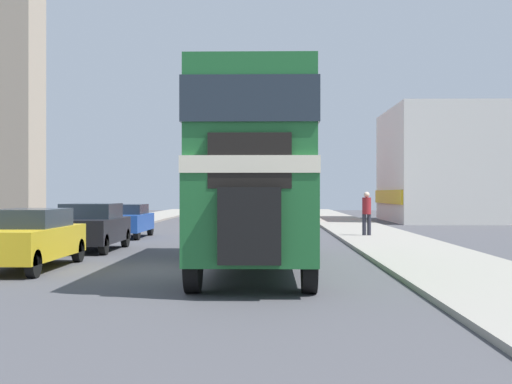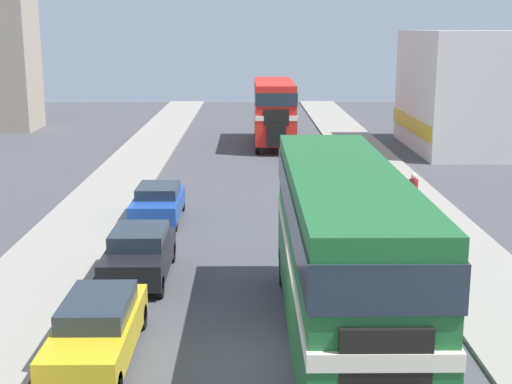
{
  "view_description": "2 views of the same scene",
  "coord_description": "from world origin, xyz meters",
  "px_view_note": "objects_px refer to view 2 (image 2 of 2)",
  "views": [
    {
      "loc": [
        2.23,
        -17.21,
        1.89
      ],
      "look_at": [
        1.86,
        0.76,
        1.91
      ],
      "focal_mm": 50.0,
      "sensor_mm": 36.0,
      "label": 1
    },
    {
      "loc": [
        -0.26,
        -14.93,
        7.47
      ],
      "look_at": [
        0.0,
        13.16,
        1.05
      ],
      "focal_mm": 50.0,
      "sensor_mm": 36.0,
      "label": 2
    }
  ],
  "objects_px": {
    "double_decker_bus": "(342,245)",
    "car_parked_mid": "(139,253)",
    "pedestrian_walking": "(413,193)",
    "bus_distant": "(274,107)",
    "car_parked_near": "(97,329)",
    "car_parked_far": "(158,202)"
  },
  "relations": [
    {
      "from": "double_decker_bus",
      "to": "bus_distant",
      "type": "xyz_separation_m",
      "value": [
        -0.51,
        31.04,
        -0.12
      ]
    },
    {
      "from": "car_parked_mid",
      "to": "double_decker_bus",
      "type": "bearing_deg",
      "value": -43.08
    },
    {
      "from": "car_parked_far",
      "to": "car_parked_near",
      "type": "bearing_deg",
      "value": -89.29
    },
    {
      "from": "bus_distant",
      "to": "pedestrian_walking",
      "type": "xyz_separation_m",
      "value": [
        4.88,
        -19.23,
        -1.36
      ]
    },
    {
      "from": "double_decker_bus",
      "to": "car_parked_mid",
      "type": "bearing_deg",
      "value": 136.92
    },
    {
      "from": "car_parked_near",
      "to": "car_parked_far",
      "type": "relative_size",
      "value": 1.12
    },
    {
      "from": "car_parked_near",
      "to": "car_parked_mid",
      "type": "relative_size",
      "value": 1.11
    },
    {
      "from": "double_decker_bus",
      "to": "pedestrian_walking",
      "type": "relative_size",
      "value": 6.19
    },
    {
      "from": "car_parked_far",
      "to": "pedestrian_walking",
      "type": "bearing_deg",
      "value": -0.91
    },
    {
      "from": "double_decker_bus",
      "to": "car_parked_near",
      "type": "relative_size",
      "value": 2.46
    },
    {
      "from": "double_decker_bus",
      "to": "car_parked_mid",
      "type": "xyz_separation_m",
      "value": [
        -5.5,
        5.14,
        -1.84
      ]
    },
    {
      "from": "bus_distant",
      "to": "pedestrian_walking",
      "type": "bearing_deg",
      "value": -75.75
    },
    {
      "from": "car_parked_mid",
      "to": "pedestrian_walking",
      "type": "distance_m",
      "value": 11.92
    },
    {
      "from": "car_parked_near",
      "to": "pedestrian_walking",
      "type": "distance_m",
      "value": 15.81
    },
    {
      "from": "bus_distant",
      "to": "car_parked_near",
      "type": "xyz_separation_m",
      "value": [
        -5.11,
        -31.47,
        -1.73
      ]
    },
    {
      "from": "pedestrian_walking",
      "to": "bus_distant",
      "type": "bearing_deg",
      "value": 104.25
    },
    {
      "from": "car_parked_near",
      "to": "car_parked_mid",
      "type": "bearing_deg",
      "value": 88.77
    },
    {
      "from": "pedestrian_walking",
      "to": "car_parked_mid",
      "type": "bearing_deg",
      "value": -146.02
    },
    {
      "from": "car_parked_mid",
      "to": "bus_distant",
      "type": "bearing_deg",
      "value": 79.09
    },
    {
      "from": "car_parked_far",
      "to": "pedestrian_walking",
      "type": "height_order",
      "value": "pedestrian_walking"
    },
    {
      "from": "double_decker_bus",
      "to": "bus_distant",
      "type": "relative_size",
      "value": 1.21
    },
    {
      "from": "bus_distant",
      "to": "car_parked_far",
      "type": "distance_m",
      "value": 19.87
    }
  ]
}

